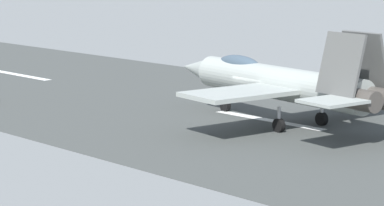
{
  "coord_description": "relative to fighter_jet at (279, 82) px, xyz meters",
  "views": [
    {
      "loc": [
        -33.46,
        37.0,
        9.4
      ],
      "look_at": [
        -2.78,
        7.95,
        2.2
      ],
      "focal_mm": 80.76,
      "sensor_mm": 36.0,
      "label": 1
    }
  ],
  "objects": [
    {
      "name": "ground_plane",
      "position": [
        1.9,
        -0.34,
        -2.41
      ],
      "size": [
        400.0,
        400.0,
        0.0
      ],
      "primitive_type": "plane",
      "color": "slate"
    },
    {
      "name": "fighter_jet",
      "position": [
        0.0,
        0.0,
        0.0
      ],
      "size": [
        17.62,
        13.59,
        5.61
      ],
      "color": "#9DA49E",
      "rests_on": "ground"
    },
    {
      "name": "runway_strip",
      "position": [
        1.88,
        -0.34,
        -2.4
      ],
      "size": [
        240.0,
        26.0,
        0.02
      ],
      "color": "#414442",
      "rests_on": "ground"
    },
    {
      "name": "marker_cone_mid",
      "position": [
        8.49,
        -12.89,
        -2.14
      ],
      "size": [
        0.44,
        0.44,
        0.55
      ],
      "primitive_type": "cone",
      "color": "orange",
      "rests_on": "ground"
    }
  ]
}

